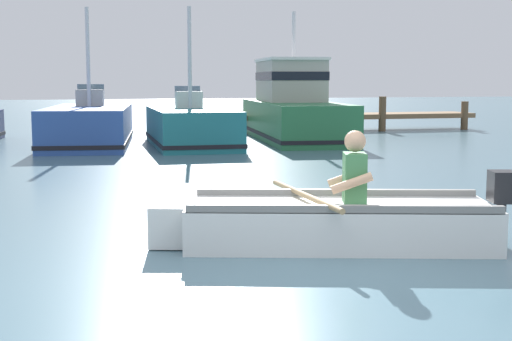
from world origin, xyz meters
name	(u,v)px	position (x,y,z in m)	size (l,w,h in m)	color
ground_plane	(314,279)	(0.00, 0.00, 0.00)	(120.00, 120.00, 0.00)	slate
wooden_dock	(332,116)	(6.83, 17.16, 0.49)	(10.06, 1.64, 1.15)	brown
rowboat_with_person	(332,221)	(0.61, 1.15, 0.25)	(3.67, 2.22, 1.19)	white
moored_boat_blue	(89,127)	(-1.28, 13.72, 0.49)	(2.77, 5.68, 3.57)	#2D519E
moored_boat_teal	(191,128)	(1.25, 12.84, 0.47)	(2.15, 4.78, 3.57)	#1E727A
moored_boat_green	(293,109)	(4.51, 14.26, 0.87)	(2.82, 6.93, 3.63)	#287042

